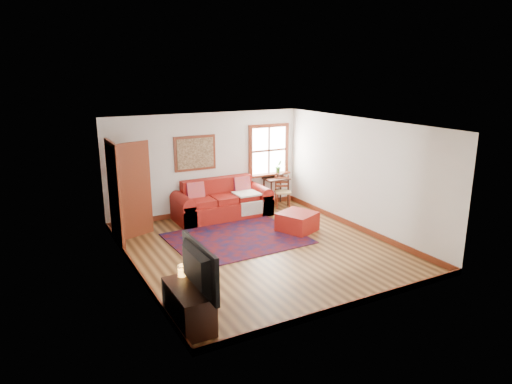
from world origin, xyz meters
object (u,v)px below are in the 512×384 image
ladder_back_chair (282,190)px  media_cabinet (189,306)px  red_ottoman (297,222)px  red_leather_sofa (222,204)px  side_table (276,183)px

ladder_back_chair → media_cabinet: size_ratio=0.82×
red_ottoman → media_cabinet: media_cabinet is taller
red_leather_sofa → red_ottoman: bearing=-59.0°
red_ottoman → side_table: bearing=49.0°
red_leather_sofa → side_table: size_ratio=3.15×
red_leather_sofa → media_cabinet: size_ratio=2.31×
red_ottoman → ladder_back_chair: (0.68, 1.75, 0.23)m
red_ottoman → ladder_back_chair: ladder_back_chair is taller
ladder_back_chair → side_table: bearing=109.1°
red_ottoman → media_cabinet: (-3.50, -2.54, 0.07)m
red_leather_sofa → ladder_back_chair: (1.73, -0.00, 0.14)m
side_table → ladder_back_chair: bearing=-70.9°
red_ottoman → ladder_back_chair: 1.89m
red_ottoman → side_table: 2.09m
red_leather_sofa → red_ottoman: size_ratio=3.19×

